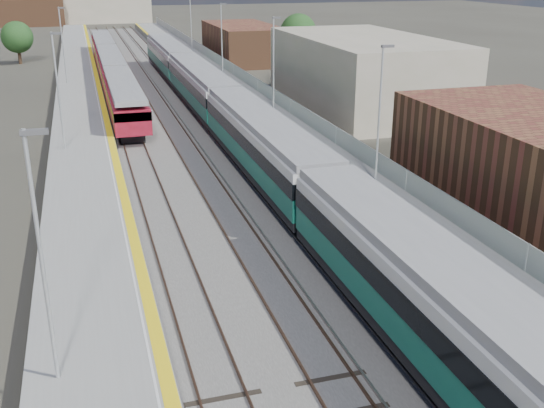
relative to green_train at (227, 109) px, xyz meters
name	(u,v)px	position (x,y,z in m)	size (l,w,h in m)	color
ground	(181,106)	(-1.50, 12.87, -2.30)	(320.00, 320.00, 0.00)	#47443A
ballast_bed	(154,102)	(-3.75, 15.37, -2.27)	(10.50, 155.00, 0.06)	#565451
tracks	(158,98)	(-3.15, 17.04, -2.19)	(8.96, 160.00, 0.17)	#4C3323
platform_right	(230,93)	(3.78, 15.36, -1.76)	(4.70, 155.00, 8.52)	slate
platform_left	(80,101)	(-10.55, 15.36, -1.78)	(4.30, 155.00, 8.52)	slate
green_train	(227,109)	(0.00, 0.00, 0.00)	(2.97, 82.51, 3.26)	black
red_train	(111,67)	(-7.00, 25.82, -0.32)	(2.65, 53.85, 3.35)	black
tree_c	(17,37)	(-17.84, 45.99, 1.19)	(4.10, 4.10, 5.55)	#382619
tree_d	(298,32)	(17.73, 35.69, 1.79)	(4.79, 4.79, 6.50)	#382619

